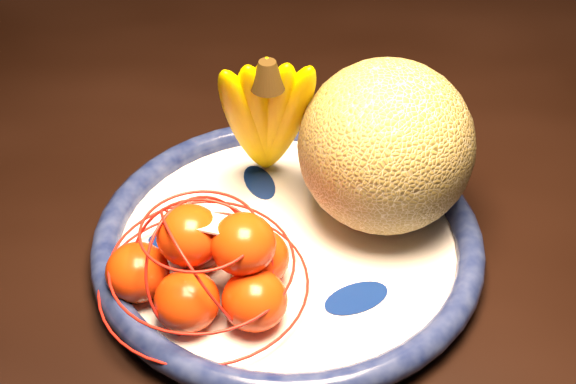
{
  "coord_description": "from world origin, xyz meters",
  "views": [
    {
      "loc": [
        0.39,
        -0.69,
        1.3
      ],
      "look_at": [
        0.38,
        -0.11,
        0.81
      ],
      "focal_mm": 50.0,
      "sensor_mm": 36.0,
      "label": 1
    }
  ],
  "objects_px": {
    "dining_table": "(74,207)",
    "fruit_bowl": "(288,242)",
    "banana_bunch": "(266,113)",
    "mandarin_bag": "(208,265)",
    "cantaloupe": "(386,147)"
  },
  "relations": [
    {
      "from": "dining_table",
      "to": "banana_bunch",
      "type": "relative_size",
      "value": 8.19
    },
    {
      "from": "fruit_bowl",
      "to": "cantaloupe",
      "type": "distance_m",
      "value": 0.13
    },
    {
      "from": "cantaloupe",
      "to": "banana_bunch",
      "type": "distance_m",
      "value": 0.12
    },
    {
      "from": "fruit_bowl",
      "to": "mandarin_bag",
      "type": "height_order",
      "value": "mandarin_bag"
    },
    {
      "from": "dining_table",
      "to": "fruit_bowl",
      "type": "relative_size",
      "value": 4.0
    },
    {
      "from": "dining_table",
      "to": "cantaloupe",
      "type": "bearing_deg",
      "value": -14.44
    },
    {
      "from": "banana_bunch",
      "to": "mandarin_bag",
      "type": "xyz_separation_m",
      "value": [
        -0.05,
        -0.15,
        -0.06
      ]
    },
    {
      "from": "banana_bunch",
      "to": "mandarin_bag",
      "type": "height_order",
      "value": "banana_bunch"
    },
    {
      "from": "dining_table",
      "to": "banana_bunch",
      "type": "bearing_deg",
      "value": -13.18
    },
    {
      "from": "dining_table",
      "to": "mandarin_bag",
      "type": "xyz_separation_m",
      "value": [
        0.19,
        -0.22,
        0.13
      ]
    },
    {
      "from": "fruit_bowl",
      "to": "mandarin_bag",
      "type": "relative_size",
      "value": 1.5
    },
    {
      "from": "fruit_bowl",
      "to": "banana_bunch",
      "type": "bearing_deg",
      "value": 104.72
    },
    {
      "from": "fruit_bowl",
      "to": "mandarin_bag",
      "type": "distance_m",
      "value": 0.1
    },
    {
      "from": "mandarin_bag",
      "to": "fruit_bowl",
      "type": "bearing_deg",
      "value": 44.39
    },
    {
      "from": "cantaloupe",
      "to": "mandarin_bag",
      "type": "relative_size",
      "value": 0.67
    }
  ]
}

